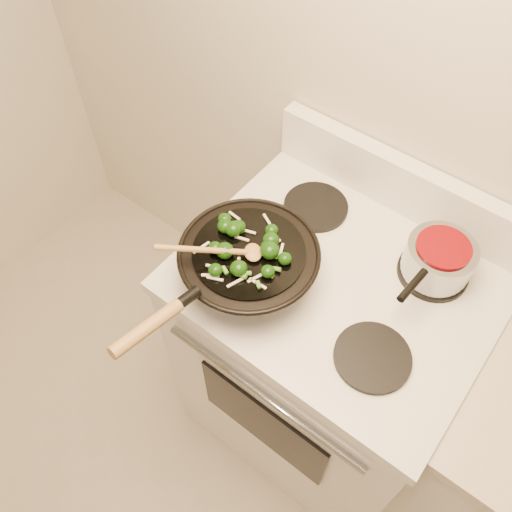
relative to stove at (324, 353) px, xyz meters
The scene contains 5 objects.
stove is the anchor object (origin of this frame).
wok 0.57m from the stove, 138.90° to the right, with size 0.34×0.57×0.17m.
stirfry 0.63m from the stove, 140.87° to the right, with size 0.22×0.24×0.04m.
wooden_spoon 0.66m from the stove, 136.29° to the right, with size 0.20×0.20×0.07m.
saucepan 0.56m from the stove, 38.91° to the left, with size 0.17×0.28×0.10m.
Camera 1 is at (0.05, 0.43, 2.07)m, focal length 38.00 mm.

